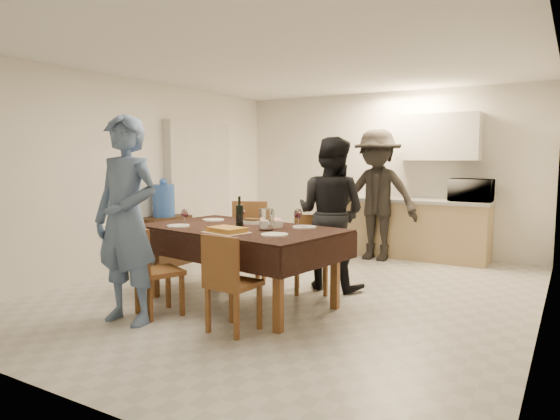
{
  "coord_description": "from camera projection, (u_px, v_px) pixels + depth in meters",
  "views": [
    {
      "loc": [
        2.72,
        -4.93,
        1.54
      ],
      "look_at": [
        -0.03,
        -0.3,
        0.97
      ],
      "focal_mm": 32.0,
      "sensor_mm": 36.0,
      "label": 1
    }
  ],
  "objects": [
    {
      "name": "floor",
      "position": [
        296.0,
        292.0,
        5.76
      ],
      "size": [
        5.0,
        6.0,
        0.02
      ],
      "primitive_type": "cube",
      "color": "beige",
      "rests_on": "ground"
    },
    {
      "name": "ceiling",
      "position": [
        296.0,
        61.0,
        5.48
      ],
      "size": [
        5.0,
        6.0,
        0.02
      ],
      "primitive_type": "cube",
      "color": "white",
      "rests_on": "wall_back"
    },
    {
      "name": "wall_back",
      "position": [
        384.0,
        172.0,
        8.19
      ],
      "size": [
        5.0,
        0.02,
        2.6
      ],
      "primitive_type": "cube",
      "color": "silver",
      "rests_on": "floor"
    },
    {
      "name": "wall_front",
      "position": [
        60.0,
        197.0,
        3.06
      ],
      "size": [
        5.0,
        0.02,
        2.6
      ],
      "primitive_type": "cube",
      "color": "silver",
      "rests_on": "floor"
    },
    {
      "name": "wall_left",
      "position": [
        138.0,
        175.0,
        6.89
      ],
      "size": [
        0.02,
        6.0,
        2.6
      ],
      "primitive_type": "cube",
      "color": "silver",
      "rests_on": "floor"
    },
    {
      "name": "wall_right",
      "position": [
        547.0,
        185.0,
        4.35
      ],
      "size": [
        0.02,
        6.0,
        2.6
      ],
      "primitive_type": "cube",
      "color": "silver",
      "rests_on": "floor"
    },
    {
      "name": "stub_partition",
      "position": [
        199.0,
        189.0,
        7.9
      ],
      "size": [
        0.15,
        1.4,
        2.1
      ],
      "primitive_type": "cube",
      "color": "beige",
      "rests_on": "floor"
    },
    {
      "name": "kitchen_base_cabinet",
      "position": [
        414.0,
        230.0,
        7.7
      ],
      "size": [
        2.2,
        0.6,
        0.86
      ],
      "primitive_type": "cube",
      "color": "tan",
      "rests_on": "floor"
    },
    {
      "name": "kitchen_worktop",
      "position": [
        414.0,
        201.0,
        7.65
      ],
      "size": [
        2.24,
        0.64,
        0.05
      ],
      "primitive_type": "cube",
      "color": "#9E9F9A",
      "rests_on": "kitchen_base_cabinet"
    },
    {
      "name": "upper_cabinet",
      "position": [
        439.0,
        137.0,
        7.52
      ],
      "size": [
        1.2,
        0.34,
        0.7
      ],
      "primitive_type": "cube",
      "color": "white",
      "rests_on": "wall_back"
    },
    {
      "name": "dining_table",
      "position": [
        241.0,
        231.0,
        5.24
      ],
      "size": [
        2.24,
        1.51,
        0.81
      ],
      "rotation": [
        0.0,
        0.0,
        -0.15
      ],
      "color": "black",
      "rests_on": "floor"
    },
    {
      "name": "chair_near_left",
      "position": [
        152.0,
        262.0,
        4.79
      ],
      "size": [
        0.53,
        0.54,
        0.48
      ],
      "rotation": [
        0.0,
        0.0,
        -0.4
      ],
      "color": "brown",
      "rests_on": "floor"
    },
    {
      "name": "chair_near_right",
      "position": [
        228.0,
        273.0,
        4.33
      ],
      "size": [
        0.43,
        0.43,
        0.48
      ],
      "rotation": [
        0.0,
        0.0,
        -0.06
      ],
      "color": "brown",
      "rests_on": "floor"
    },
    {
      "name": "chair_far_left",
      "position": [
        242.0,
        235.0,
        6.05
      ],
      "size": [
        0.58,
        0.6,
        0.54
      ],
      "rotation": [
        0.0,
        0.0,
        3.51
      ],
      "color": "brown",
      "rests_on": "floor"
    },
    {
      "name": "chair_far_right",
      "position": [
        308.0,
        247.0,
        5.61
      ],
      "size": [
        0.54,
        0.56,
        0.47
      ],
      "rotation": [
        0.0,
        0.0,
        3.62
      ],
      "color": "brown",
      "rests_on": "floor"
    },
    {
      "name": "console",
      "position": [
        165.0,
        241.0,
        7.1
      ],
      "size": [
        0.38,
        0.77,
        0.71
      ],
      "primitive_type": "cube",
      "color": "black",
      "rests_on": "floor"
    },
    {
      "name": "water_jug",
      "position": [
        164.0,
        200.0,
        7.04
      ],
      "size": [
        0.31,
        0.31,
        0.46
      ],
      "primitive_type": "cylinder",
      "color": "blue",
      "rests_on": "console"
    },
    {
      "name": "wine_bottle",
      "position": [
        239.0,
        211.0,
        5.29
      ],
      "size": [
        0.08,
        0.08,
        0.32
      ],
      "primitive_type": null,
      "color": "black",
      "rests_on": "dining_table"
    },
    {
      "name": "water_pitcher",
      "position": [
        266.0,
        219.0,
        5.01
      ],
      "size": [
        0.14,
        0.14,
        0.22
      ],
      "primitive_type": "cylinder",
      "color": "white",
      "rests_on": "dining_table"
    },
    {
      "name": "savoury_tart",
      "position": [
        227.0,
        230.0,
        4.86
      ],
      "size": [
        0.47,
        0.39,
        0.05
      ],
      "primitive_type": "cube",
      "rotation": [
        0.0,
        0.0,
        -0.21
      ],
      "color": "#BE8E37",
      "rests_on": "dining_table"
    },
    {
      "name": "salad_bowl",
      "position": [
        274.0,
        224.0,
        5.24
      ],
      "size": [
        0.19,
        0.19,
        0.07
      ],
      "primitive_type": "cylinder",
      "color": "white",
      "rests_on": "dining_table"
    },
    {
      "name": "mushroom_dish",
      "position": [
        252.0,
        222.0,
        5.5
      ],
      "size": [
        0.21,
        0.21,
        0.04
      ],
      "primitive_type": "cylinder",
      "color": "white",
      "rests_on": "dining_table"
    },
    {
      "name": "wine_glass_a",
      "position": [
        185.0,
        218.0,
        5.3
      ],
      "size": [
        0.08,
        0.08,
        0.18
      ],
      "primitive_type": null,
      "color": "white",
      "rests_on": "dining_table"
    },
    {
      "name": "wine_glass_b",
      "position": [
        298.0,
        218.0,
        5.16
      ],
      "size": [
        0.09,
        0.09,
        0.2
      ],
      "primitive_type": null,
      "color": "white",
      "rests_on": "dining_table"
    },
    {
      "name": "wine_glass_c",
      "position": [
        242.0,
        215.0,
        5.59
      ],
      "size": [
        0.08,
        0.08,
        0.17
      ],
      "primitive_type": null,
      "color": "white",
      "rests_on": "dining_table"
    },
    {
      "name": "plate_near_left",
      "position": [
        178.0,
        226.0,
        5.29
      ],
      "size": [
        0.24,
        0.24,
        0.01
      ],
      "primitive_type": "cylinder",
      "color": "white",
      "rests_on": "dining_table"
    },
    {
      "name": "plate_near_right",
      "position": [
        275.0,
        235.0,
        4.68
      ],
      "size": [
        0.26,
        0.26,
        0.01
      ],
      "primitive_type": "cylinder",
      "color": "white",
      "rests_on": "dining_table"
    },
    {
      "name": "plate_far_left",
      "position": [
        213.0,
        220.0,
        5.8
      ],
      "size": [
        0.25,
        0.25,
        0.01
      ],
      "primitive_type": "cylinder",
      "color": "white",
      "rests_on": "dining_table"
    },
    {
      "name": "plate_far_right",
      "position": [
        305.0,
        227.0,
        5.19
      ],
      "size": [
        0.25,
        0.25,
        0.01
      ],
      "primitive_type": "cylinder",
      "color": "white",
      "rests_on": "dining_table"
    },
    {
      "name": "microwave",
      "position": [
        471.0,
        190.0,
        7.21
      ],
      "size": [
        0.59,
        0.4,
        0.33
      ],
      "primitive_type": "imported",
      "rotation": [
        0.0,
        0.0,
        3.14
      ],
      "color": "white",
      "rests_on": "kitchen_worktop"
    },
    {
      "name": "person_near",
      "position": [
        126.0,
        220.0,
        4.61
      ],
      "size": [
        0.73,
        0.51,
        1.93
      ],
      "primitive_type": "imported",
      "rotation": [
        0.0,
        0.0,
        0.06
      ],
      "color": "slate",
      "rests_on": "floor"
    },
    {
      "name": "person_far",
      "position": [
        331.0,
        213.0,
        5.85
      ],
      "size": [
        0.89,
        0.7,
        1.78
      ],
      "primitive_type": "imported",
      "rotation": [
        0.0,
        0.0,
        3.11
      ],
      "color": "black",
      "rests_on": "floor"
    },
    {
      "name": "person_kitchen",
      "position": [
        376.0,
        195.0,
        7.48
      ],
      "size": [
        1.26,
        0.73,
        1.96
      ],
      "primitive_type": "imported",
      "color": "black",
      "rests_on": "floor"
    }
  ]
}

